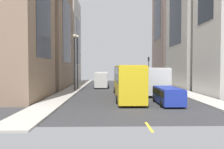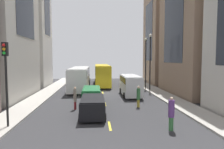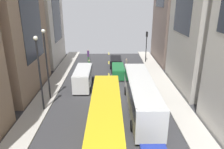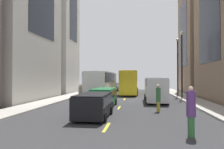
{
  "view_description": "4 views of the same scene",
  "coord_description": "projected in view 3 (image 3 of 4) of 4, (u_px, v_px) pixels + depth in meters",
  "views": [
    {
      "loc": [
        2.33,
        32.62,
        3.39
      ],
      "look_at": [
        1.75,
        2.39,
        2.36
      ],
      "focal_mm": 33.22,
      "sensor_mm": 36.0,
      "label": 1
    },
    {
      "loc": [
        -0.96,
        -27.94,
        4.64
      ],
      "look_at": [
        1.28,
        -0.11,
        2.55
      ],
      "focal_mm": 32.94,
      "sensor_mm": 36.0,
      "label": 2
    },
    {
      "loc": [
        -0.07,
        24.28,
        11.29
      ],
      "look_at": [
        -0.38,
        0.86,
        2.94
      ],
      "focal_mm": 34.21,
      "sensor_mm": 36.0,
      "label": 3
    },
    {
      "loc": [
        1.64,
        -24.52,
        2.58
      ],
      "look_at": [
        -1.76,
        1.87,
        3.0
      ],
      "focal_mm": 32.75,
      "sensor_mm": 36.0,
      "label": 4
    }
  ],
  "objects": [
    {
      "name": "streetlamp_near",
      "position": [
        39.0,
        67.0,
        21.2
      ],
      "size": [
        0.44,
        0.44,
        7.82
      ],
      "color": "black",
      "rests_on": "ground"
    },
    {
      "name": "streetcar_yellow",
      "position": [
        106.0,
        119.0,
        17.22
      ],
      "size": [
        2.7,
        12.91,
        3.59
      ],
      "color": "yellow",
      "rests_on": "ground"
    },
    {
      "name": "lane_stripe_4",
      "position": [
        109.0,
        126.0,
        20.06
      ],
      "size": [
        0.16,
        2.0,
        0.01
      ],
      "primitive_type": "cube",
      "color": "yellow",
      "rests_on": "ground"
    },
    {
      "name": "streetlamp_far",
      "position": [
        46.0,
        58.0,
        23.66
      ],
      "size": [
        0.44,
        0.44,
        8.11
      ],
      "color": "black",
      "rests_on": "ground"
    },
    {
      "name": "building_east_0",
      "position": [
        36.0,
        11.0,
        36.9
      ],
      "size": [
        7.04,
        10.21,
        18.41
      ],
      "color": "beige",
      "rests_on": "ground"
    },
    {
      "name": "car_black_0",
      "position": [
        116.0,
        62.0,
        37.21
      ],
      "size": [
        2.05,
        4.25,
        1.55
      ],
      "color": "black",
      "rests_on": "ground"
    },
    {
      "name": "sidewalk_east",
      "position": [
        47.0,
        94.0,
        26.53
      ],
      "size": [
        2.45,
        44.0,
        0.15
      ],
      "primitive_type": "cube",
      "color": "#B2ADA3",
      "rests_on": "ground"
    },
    {
      "name": "delivery_van_white",
      "position": [
        83.0,
        76.0,
        28.37
      ],
      "size": [
        2.25,
        5.89,
        2.58
      ],
      "color": "white",
      "rests_on": "ground"
    },
    {
      "name": "lane_stripe_1",
      "position": [
        109.0,
        63.0,
        39.84
      ],
      "size": [
        0.16,
        2.0,
        0.01
      ],
      "primitive_type": "cube",
      "color": "yellow",
      "rests_on": "ground"
    },
    {
      "name": "lane_stripe_3",
      "position": [
        109.0,
        94.0,
        26.65
      ],
      "size": [
        0.16,
        2.0,
        0.01
      ],
      "primitive_type": "cube",
      "color": "yellow",
      "rests_on": "ground"
    },
    {
      "name": "traffic_light_near_corner",
      "position": [
        147.0,
        41.0,
        38.56
      ],
      "size": [
        0.32,
        0.44,
        5.59
      ],
      "color": "black",
      "rests_on": "ground"
    },
    {
      "name": "sidewalk_west",
      "position": [
        170.0,
        93.0,
        26.72
      ],
      "size": [
        2.45,
        44.0,
        0.15
      ],
      "primitive_type": "cube",
      "color": "#B2ADA3",
      "rests_on": "ground"
    },
    {
      "name": "car_green_1",
      "position": [
        118.0,
        70.0,
        32.47
      ],
      "size": [
        1.97,
        4.56,
        1.63
      ],
      "color": "#1E7238",
      "rests_on": "ground"
    },
    {
      "name": "lane_stripe_2",
      "position": [
        109.0,
        75.0,
        33.24
      ],
      "size": [
        0.16,
        2.0,
        0.01
      ],
      "primitive_type": "cube",
      "color": "yellow",
      "rests_on": "ground"
    },
    {
      "name": "lane_stripe_0",
      "position": [
        109.0,
        54.0,
        46.43
      ],
      "size": [
        0.16,
        2.0,
        0.01
      ],
      "primitive_type": "cube",
      "color": "yellow",
      "rests_on": "ground"
    },
    {
      "name": "pedestrian_crossing_mid",
      "position": [
        88.0,
        55.0,
        40.54
      ],
      "size": [
        0.39,
        0.39,
        2.21
      ],
      "rotation": [
        0.0,
        0.0,
        2.86
      ],
      "color": "#336B38",
      "rests_on": "ground"
    },
    {
      "name": "pedestrian_crossing_near",
      "position": [
        126.0,
        65.0,
        34.82
      ],
      "size": [
        0.29,
        0.29,
        2.1
      ],
      "rotation": [
        0.0,
        0.0,
        0.7
      ],
      "color": "maroon",
      "rests_on": "ground"
    },
    {
      "name": "pedestrian_walking_far",
      "position": [
        89.0,
        66.0,
        34.39
      ],
      "size": [
        0.35,
        0.35,
        2.08
      ],
      "rotation": [
        0.0,
        0.0,
        6.09
      ],
      "color": "gold",
      "rests_on": "ground"
    },
    {
      "name": "city_bus_white",
      "position": [
        141.0,
        92.0,
        22.36
      ],
      "size": [
        2.8,
        12.47,
        3.35
      ],
      "color": "silver",
      "rests_on": "ground"
    },
    {
      "name": "ground_plane",
      "position": [
        109.0,
        94.0,
        26.65
      ],
      "size": [
        41.76,
        41.76,
        0.0
      ],
      "primitive_type": "plane",
      "color": "#333335"
    }
  ]
}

